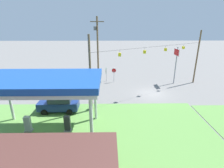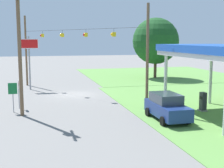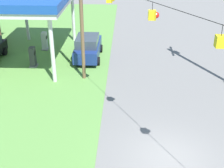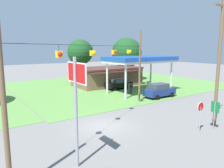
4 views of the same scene
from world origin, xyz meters
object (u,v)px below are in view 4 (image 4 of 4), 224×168
stop_sign_roadside (200,110)px  tree_far_back (127,53)px  route_sign (215,110)px  tree_behind_station (80,52)px  gas_station_store (107,76)px  fuel_pump_far (149,87)px  stop_sign_overhead (76,90)px  car_at_pumps_front (159,90)px  fuel_pump_near (130,89)px  car_at_pumps_rear (119,84)px  utility_pole_main (220,56)px  gas_station_canopy (140,60)px

stop_sign_roadside → tree_far_back: 28.98m
stop_sign_roadside → route_sign: (1.38, -0.40, -0.10)m
stop_sign_roadside → tree_behind_station: 29.82m
gas_station_store → stop_sign_roadside: gas_station_store is taller
gas_station_store → route_sign: 23.72m
fuel_pump_far → route_sign: route_sign is taller
stop_sign_overhead → car_at_pumps_front: bearing=30.0°
fuel_pump_near → tree_far_back: (8.05, 11.04, 4.98)m
route_sign → tree_far_back: 28.77m
car_at_pumps_front → car_at_pumps_rear: size_ratio=1.02×
gas_station_store → stop_sign_roadside: 23.66m
tree_behind_station → fuel_pump_far: bearing=-73.1°
fuel_pump_far → stop_sign_overhead: size_ratio=0.25×
gas_station_store → fuel_pump_far: size_ratio=7.48×
fuel_pump_far → car_at_pumps_front: car_at_pumps_front is taller
tree_far_back → gas_station_store: bearing=-156.7°
gas_station_store → tree_far_back: tree_far_back is taller
fuel_pump_near → route_sign: route_sign is taller
gas_station_store → route_sign: (-4.89, -23.21, 0.06)m
route_sign → car_at_pumps_rear: bearing=76.9°
gas_station_store → stop_sign_overhead: stop_sign_overhead is taller
car_at_pumps_front → stop_sign_overhead: 19.79m
stop_sign_overhead → tree_far_back: size_ratio=0.71×
stop_sign_roadside → tree_behind_station: bearing=-98.1°
car_at_pumps_rear → utility_pole_main: size_ratio=0.41×
car_at_pumps_rear → tree_behind_station: (-1.66, 10.60, 4.99)m
fuel_pump_near → car_at_pumps_rear: (0.98, 4.02, 0.15)m
fuel_pump_near → route_sign: size_ratio=0.66×
stop_sign_overhead → utility_pole_main: size_ratio=0.57×
car_at_pumps_rear → tree_behind_station: 11.83m
gas_station_store → stop_sign_overhead: size_ratio=1.90×
gas_station_store → utility_pole_main: 23.19m
fuel_pump_far → route_sign: (-7.20, -15.02, 0.96)m
tree_behind_station → tree_far_back: (8.73, -3.58, -0.16)m
gas_station_canopy → gas_station_store: 8.83m
route_sign → utility_pole_main: 4.57m
fuel_pump_far → stop_sign_roadside: (-8.58, -14.63, 1.07)m
gas_station_canopy → stop_sign_roadside: size_ratio=4.10×
car_at_pumps_rear → stop_sign_overhead: 24.20m
fuel_pump_far → route_sign: bearing=-115.6°
stop_sign_roadside → route_sign: size_ratio=1.04×
stop_sign_roadside → stop_sign_overhead: bearing=-4.8°
stop_sign_overhead → utility_pole_main: 13.03m
tree_behind_station → tree_far_back: tree_far_back is taller
route_sign → fuel_pump_far: bearing=64.4°
gas_station_canopy → fuel_pump_near: bearing=-180.0°
gas_station_store → car_at_pumps_rear: 4.26m
stop_sign_roadside → utility_pole_main: size_ratio=0.23×
stop_sign_roadside → car_at_pumps_rear: bearing=-107.3°
stop_sign_overhead → tree_behind_station: (14.36, 28.39, 1.47)m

